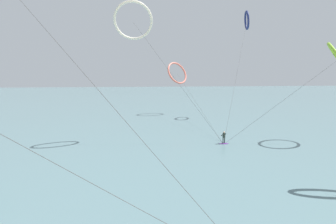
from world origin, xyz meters
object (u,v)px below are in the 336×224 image
object	(u,v)px
surfer_violet	(224,138)
kite_ivory	(133,21)
kite_coral	(177,73)
kite_navy	(247,20)

from	to	relation	value
surfer_violet	kite_ivory	world-z (taller)	kite_ivory
surfer_violet	kite_ivory	distance (m)	19.19
surfer_violet	kite_ivory	xyz separation A→B (m)	(-11.59, 2.53, 15.08)
surfer_violet	kite_coral	size ratio (longest dim) A/B	0.06
kite_navy	surfer_violet	bearing A→B (deg)	165.53
kite_navy	kite_ivory	world-z (taller)	kite_navy
kite_navy	kite_coral	world-z (taller)	kite_navy
kite_navy	kite_ivory	size ratio (longest dim) A/B	1.24
kite_navy	kite_coral	xyz separation A→B (m)	(-13.51, 6.23, -10.71)
kite_ivory	surfer_violet	bearing A→B (deg)	168.76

